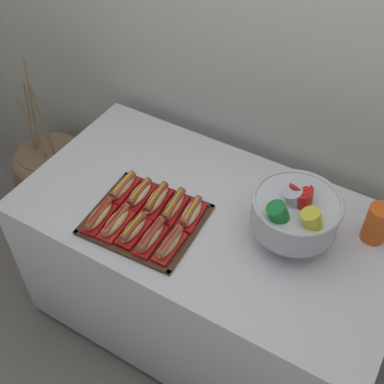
{
  "coord_description": "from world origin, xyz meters",
  "views": [
    {
      "loc": [
        0.59,
        -1.13,
        2.18
      ],
      "look_at": [
        -0.1,
        0.04,
        0.79
      ],
      "focal_mm": 46.7,
      "sensor_mm": 36.0,
      "label": 1
    }
  ],
  "objects_px": {
    "hot_dog_5": "(123,187)",
    "serving_tray": "(146,220)",
    "buffet_table": "(207,269)",
    "hot_dog_3": "(151,237)",
    "hot_dog_7": "(156,200)",
    "hot_dog_4": "(170,244)",
    "punch_bowl": "(296,212)",
    "floor_vase": "(56,182)",
    "hot_dog_2": "(133,229)",
    "hot_dog_6": "(140,194)",
    "cup_stack": "(377,224)",
    "hot_dog_1": "(116,222)",
    "hot_dog_8": "(174,207)",
    "hot_dog_0": "(99,216)",
    "hot_dog_9": "(191,214)"
  },
  "relations": [
    {
      "from": "serving_tray",
      "to": "hot_dog_7",
      "type": "distance_m",
      "value": 0.09
    },
    {
      "from": "buffet_table",
      "to": "hot_dog_9",
      "type": "bearing_deg",
      "value": -123.54
    },
    {
      "from": "hot_dog_4",
      "to": "hot_dog_6",
      "type": "relative_size",
      "value": 0.98
    },
    {
      "from": "hot_dog_9",
      "to": "serving_tray",
      "type": "bearing_deg",
      "value": -147.76
    },
    {
      "from": "buffet_table",
      "to": "hot_dog_9",
      "type": "relative_size",
      "value": 9.02
    },
    {
      "from": "serving_tray",
      "to": "hot_dog_7",
      "type": "xyz_separation_m",
      "value": [
        -0.0,
        0.08,
        0.03
      ]
    },
    {
      "from": "hot_dog_5",
      "to": "cup_stack",
      "type": "height_order",
      "value": "cup_stack"
    },
    {
      "from": "floor_vase",
      "to": "punch_bowl",
      "type": "relative_size",
      "value": 3.06
    },
    {
      "from": "hot_dog_2",
      "to": "hot_dog_4",
      "type": "xyz_separation_m",
      "value": [
        0.15,
        0.01,
        0.0
      ]
    },
    {
      "from": "hot_dog_7",
      "to": "hot_dog_0",
      "type": "bearing_deg",
      "value": -128.84
    },
    {
      "from": "hot_dog_1",
      "to": "hot_dog_8",
      "type": "height_order",
      "value": "same"
    },
    {
      "from": "punch_bowl",
      "to": "hot_dog_9",
      "type": "bearing_deg",
      "value": -163.46
    },
    {
      "from": "buffet_table",
      "to": "serving_tray",
      "type": "xyz_separation_m",
      "value": [
        -0.19,
        -0.15,
        0.37
      ]
    },
    {
      "from": "floor_vase",
      "to": "hot_dog_7",
      "type": "distance_m",
      "value": 1.1
    },
    {
      "from": "hot_dog_6",
      "to": "hot_dog_7",
      "type": "xyz_separation_m",
      "value": [
        0.07,
        0.0,
        0.0
      ]
    },
    {
      "from": "serving_tray",
      "to": "hot_dog_3",
      "type": "xyz_separation_m",
      "value": [
        0.08,
        -0.08,
        0.03
      ]
    },
    {
      "from": "hot_dog_0",
      "to": "hot_dog_9",
      "type": "bearing_deg",
      "value": 32.24
    },
    {
      "from": "hot_dog_1",
      "to": "cup_stack",
      "type": "height_order",
      "value": "cup_stack"
    },
    {
      "from": "hot_dog_0",
      "to": "hot_dog_4",
      "type": "relative_size",
      "value": 1.13
    },
    {
      "from": "buffet_table",
      "to": "hot_dog_7",
      "type": "height_order",
      "value": "hot_dog_7"
    },
    {
      "from": "hot_dog_4",
      "to": "hot_dog_6",
      "type": "height_order",
      "value": "hot_dog_4"
    },
    {
      "from": "buffet_table",
      "to": "hot_dog_2",
      "type": "bearing_deg",
      "value": -127.52
    },
    {
      "from": "hot_dog_4",
      "to": "hot_dog_9",
      "type": "bearing_deg",
      "value": 93.43
    },
    {
      "from": "hot_dog_7",
      "to": "punch_bowl",
      "type": "xyz_separation_m",
      "value": [
        0.5,
        0.11,
        0.11
      ]
    },
    {
      "from": "hot_dog_1",
      "to": "punch_bowl",
      "type": "xyz_separation_m",
      "value": [
        0.57,
        0.28,
        0.11
      ]
    },
    {
      "from": "hot_dog_7",
      "to": "hot_dog_8",
      "type": "relative_size",
      "value": 1.03
    },
    {
      "from": "hot_dog_6",
      "to": "hot_dog_7",
      "type": "relative_size",
      "value": 0.88
    },
    {
      "from": "floor_vase",
      "to": "cup_stack",
      "type": "bearing_deg",
      "value": 0.11
    },
    {
      "from": "hot_dog_2",
      "to": "hot_dog_4",
      "type": "relative_size",
      "value": 0.96
    },
    {
      "from": "hot_dog_2",
      "to": "hot_dog_3",
      "type": "height_order",
      "value": "same"
    },
    {
      "from": "hot_dog_5",
      "to": "hot_dog_9",
      "type": "height_order",
      "value": "same"
    },
    {
      "from": "hot_dog_3",
      "to": "hot_dog_7",
      "type": "relative_size",
      "value": 0.95
    },
    {
      "from": "hot_dog_1",
      "to": "hot_dog_5",
      "type": "distance_m",
      "value": 0.18
    },
    {
      "from": "hot_dog_2",
      "to": "cup_stack",
      "type": "bearing_deg",
      "value": 30.24
    },
    {
      "from": "serving_tray",
      "to": "hot_dog_8",
      "type": "bearing_deg",
      "value": 51.16
    },
    {
      "from": "hot_dog_7",
      "to": "hot_dog_4",
      "type": "bearing_deg",
      "value": -44.29
    },
    {
      "from": "hot_dog_3",
      "to": "cup_stack",
      "type": "bearing_deg",
      "value": 32.66
    },
    {
      "from": "hot_dog_1",
      "to": "hot_dog_3",
      "type": "bearing_deg",
      "value": 3.43
    },
    {
      "from": "hot_dog_6",
      "to": "cup_stack",
      "type": "bearing_deg",
      "value": 18.34
    },
    {
      "from": "hot_dog_5",
      "to": "hot_dog_7",
      "type": "xyz_separation_m",
      "value": [
        0.15,
        0.01,
        0.0
      ]
    },
    {
      "from": "hot_dog_3",
      "to": "hot_dog_5",
      "type": "relative_size",
      "value": 1.05
    },
    {
      "from": "hot_dog_5",
      "to": "serving_tray",
      "type": "bearing_deg",
      "value": -25.38
    },
    {
      "from": "hot_dog_4",
      "to": "hot_dog_7",
      "type": "bearing_deg",
      "value": 135.71
    },
    {
      "from": "buffet_table",
      "to": "hot_dog_6",
      "type": "relative_size",
      "value": 9.1
    },
    {
      "from": "cup_stack",
      "to": "punch_bowl",
      "type": "bearing_deg",
      "value": -148.21
    },
    {
      "from": "hot_dog_4",
      "to": "punch_bowl",
      "type": "bearing_deg",
      "value": 38.05
    },
    {
      "from": "hot_dog_1",
      "to": "hot_dog_7",
      "type": "bearing_deg",
      "value": 68.99
    },
    {
      "from": "hot_dog_0",
      "to": "hot_dog_1",
      "type": "relative_size",
      "value": 1.06
    },
    {
      "from": "serving_tray",
      "to": "buffet_table",
      "type": "bearing_deg",
      "value": 39.49
    },
    {
      "from": "buffet_table",
      "to": "hot_dog_8",
      "type": "relative_size",
      "value": 8.28
    }
  ]
}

